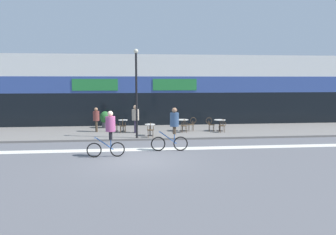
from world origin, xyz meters
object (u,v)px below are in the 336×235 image
object	(u,v)px
cafe_chair_2_near	(184,125)
pedestrian_near_end	(96,117)
bistro_table_3	(220,123)
cyclist_0	(109,130)
cyclist_1	(173,126)
cafe_chair_2_side	(192,123)
lamp_post	(136,87)
pedestrian_far_end	(135,116)
planter_pot	(105,119)
cafe_chair_3_side	(210,123)
cafe_chair_1_near	(151,129)
bistro_table_1	(150,128)
cafe_chair_0_near	(123,125)
cafe_chair_0_side	(113,124)
bistro_table_0	(123,123)
bistro_table_2	(182,123)
cafe_chair_3_near	(222,125)

from	to	relation	value
cafe_chair_2_near	pedestrian_near_end	bearing A→B (deg)	74.15
bistro_table_3	cyclist_0	world-z (taller)	cyclist_0
bistro_table_3	cyclist_1	bearing A→B (deg)	-125.91
cafe_chair_2_side	lamp_post	size ratio (longest dim) A/B	0.18
cyclist_1	pedestrian_far_end	distance (m)	5.35
bistro_table_3	cafe_chair_2_side	size ratio (longest dim) A/B	0.84
pedestrian_far_end	planter_pot	bearing A→B (deg)	-42.88
cafe_chair_3_side	planter_pot	distance (m)	7.37
cafe_chair_1_near	cafe_chair_3_side	size ratio (longest dim) A/B	1.00
bistro_table_1	cafe_chair_0_near	xyz separation A→B (m)	(-1.68, 1.27, 0.02)
cafe_chair_0_near	planter_pot	size ratio (longest dim) A/B	0.77
cafe_chair_2_side	cafe_chair_3_side	xyz separation A→B (m)	(1.19, -0.23, 0.00)
cafe_chair_0_side	cyclist_0	distance (m)	6.66
pedestrian_near_end	cyclist_0	bearing A→B (deg)	-90.66
cafe_chair_1_near	cafe_chair_2_near	size ratio (longest dim) A/B	1.00
bistro_table_3	cafe_chair_2_side	distance (m)	1.83
pedestrian_near_end	pedestrian_far_end	xyz separation A→B (m)	(2.53, -0.65, 0.11)
bistro_table_0	lamp_post	size ratio (longest dim) A/B	0.15
bistro_table_0	lamp_post	distance (m)	3.63
bistro_table_1	cafe_chair_3_side	xyz separation A→B (m)	(4.02, 1.34, 0.02)
pedestrian_far_end	bistro_table_2	bearing A→B (deg)	-168.67
bistro_table_2	pedestrian_near_end	world-z (taller)	pedestrian_near_end
lamp_post	cafe_chair_2_near	bearing A→B (deg)	27.82
cafe_chair_2_side	cyclist_1	xyz separation A→B (m)	(-1.90, -5.36, 0.58)
bistro_table_3	cafe_chair_0_near	world-z (taller)	cafe_chair_0_near
cafe_chair_2_near	cyclist_1	size ratio (longest dim) A/B	0.42
cyclist_1	pedestrian_far_end	xyz separation A→B (m)	(-1.81, 5.03, -0.05)
cafe_chair_2_near	cafe_chair_2_side	xyz separation A→B (m)	(0.62, 0.63, 0.00)
cafe_chair_0_near	cafe_chair_0_side	size ratio (longest dim) A/B	1.00
cafe_chair_0_side	cyclist_0	xyz separation A→B (m)	(0.23, -6.63, 0.59)
cafe_chair_2_side	cyclist_0	bearing A→B (deg)	47.49
bistro_table_1	pedestrian_near_end	size ratio (longest dim) A/B	0.45
cafe_chair_3_near	pedestrian_near_end	distance (m)	8.15
bistro_table_2	cafe_chair_3_side	bearing A→B (deg)	-7.09
cafe_chair_3_side	cyclist_0	bearing A→B (deg)	-131.12
bistro_table_2	cyclist_1	distance (m)	5.53
bistro_table_1	cyclist_1	xyz separation A→B (m)	(0.94, -3.79, 0.60)
bistro_table_2	bistro_table_1	bearing A→B (deg)	-144.76
cyclist_1	cyclist_0	bearing A→B (deg)	20.36
bistro_table_0	pedestrian_near_end	distance (m)	1.77
bistro_table_0	planter_pot	distance (m)	2.16
bistro_table_2	lamp_post	bearing A→B (deg)	-143.62
pedestrian_near_end	cafe_chair_0_near	bearing A→B (deg)	-31.80
lamp_post	pedestrian_near_end	distance (m)	4.16
cafe_chair_0_near	planter_pot	distance (m)	2.68
cafe_chair_3_side	cafe_chair_0_near	bearing A→B (deg)	-175.42
cyclist_0	pedestrian_near_end	world-z (taller)	cyclist_0
cafe_chair_3_near	lamp_post	size ratio (longest dim) A/B	0.18
bistro_table_1	bistro_table_2	distance (m)	2.71
bistro_table_0	cafe_chair_3_side	world-z (taller)	cafe_chair_3_side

